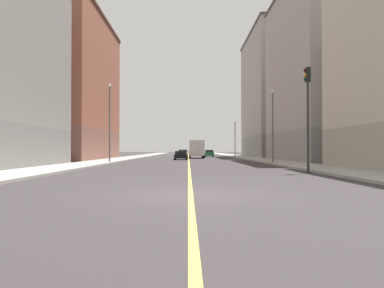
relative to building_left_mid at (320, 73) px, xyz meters
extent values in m
plane|color=#332E30|center=(-16.23, -33.16, -10.89)|extent=(400.00, 400.00, 0.00)
cube|color=#9E9B93|center=(-6.54, 15.84, -10.81)|extent=(3.87, 168.00, 0.15)
cube|color=#9E9B93|center=(-25.91, 15.84, -10.81)|extent=(3.87, 168.00, 0.15)
cube|color=#E5D14C|center=(-16.23, 15.84, -10.88)|extent=(0.16, 154.00, 0.01)
cube|color=gray|center=(0.00, 0.00, -9.07)|extent=(9.21, 20.14, 3.64)
cube|color=#9E9993|center=(0.00, 0.00, 1.61)|extent=(9.21, 20.14, 17.73)
cube|color=gray|center=(0.00, 24.50, -8.95)|extent=(9.21, 22.23, 3.88)
cube|color=#9E9993|center=(0.00, 24.50, 2.59)|extent=(9.21, 22.23, 19.21)
cube|color=#474442|center=(0.00, 24.50, 12.40)|extent=(9.51, 22.53, 0.40)
cube|color=brown|center=(-32.45, 5.86, -8.81)|extent=(9.21, 21.90, 4.15)
cube|color=#93513D|center=(-32.45, 5.86, 0.88)|extent=(9.21, 21.90, 15.23)
cube|color=#42241B|center=(-32.45, 5.86, 8.69)|extent=(9.51, 22.20, 0.40)
cylinder|color=#2D2D2D|center=(-8.88, -22.34, -8.07)|extent=(0.16, 0.16, 5.64)
cube|color=black|center=(-8.88, -22.34, -4.80)|extent=(0.28, 0.32, 0.90)
sphere|color=#320404|center=(-9.04, -22.34, -4.53)|extent=(0.20, 0.20, 0.20)
sphere|color=orange|center=(-9.04, -22.34, -4.81)|extent=(0.20, 0.20, 0.20)
sphere|color=black|center=(-9.04, -22.34, -5.09)|extent=(0.20, 0.20, 0.20)
cylinder|color=#4C4C51|center=(-7.88, -8.56, -7.27)|extent=(0.14, 0.14, 6.94)
sphere|color=#EAEACC|center=(-7.88, -8.56, -3.65)|extent=(0.36, 0.36, 0.36)
cylinder|color=#4C4C51|center=(-24.58, -6.28, -6.79)|extent=(0.14, 0.14, 7.90)
sphere|color=#EAEACC|center=(-24.58, -6.28, -2.69)|extent=(0.36, 0.36, 0.36)
cylinder|color=#4C4C51|center=(-7.88, 20.72, -7.72)|extent=(0.14, 0.14, 6.03)
sphere|color=#EAEACC|center=(-7.88, 20.72, -4.56)|extent=(0.36, 0.36, 0.36)
cube|color=white|center=(-17.25, 25.03, -10.33)|extent=(1.81, 4.26, 0.68)
cube|color=black|center=(-17.25, 25.07, -9.73)|extent=(1.58, 2.06, 0.52)
cylinder|color=black|center=(-18.05, 26.35, -10.57)|extent=(0.23, 0.64, 0.64)
cylinder|color=black|center=(-16.43, 26.33, -10.57)|extent=(0.23, 0.64, 0.64)
cylinder|color=black|center=(-18.08, 23.72, -10.57)|extent=(0.23, 0.64, 0.64)
cylinder|color=black|center=(-16.46, 23.70, -10.57)|extent=(0.23, 0.64, 0.64)
cube|color=black|center=(-17.32, 7.11, -10.39)|extent=(1.87, 4.57, 0.55)
cube|color=black|center=(-17.32, 7.09, -9.89)|extent=(1.62, 2.11, 0.46)
cylinder|color=black|center=(-18.16, 8.51, -10.57)|extent=(0.23, 0.64, 0.64)
cylinder|color=black|center=(-16.51, 8.53, -10.57)|extent=(0.23, 0.64, 0.64)
cylinder|color=black|center=(-18.13, 5.69, -10.57)|extent=(0.23, 0.64, 0.64)
cylinder|color=black|center=(-16.48, 5.70, -10.57)|extent=(0.23, 0.64, 0.64)
cube|color=#1E6B38|center=(-12.20, 25.90, -10.34)|extent=(1.86, 4.33, 0.65)
cube|color=black|center=(-12.20, 25.94, -9.78)|extent=(1.57, 1.98, 0.48)
cylinder|color=black|center=(-12.93, 27.25, -10.57)|extent=(0.24, 0.65, 0.64)
cylinder|color=black|center=(-11.38, 27.19, -10.57)|extent=(0.24, 0.65, 0.64)
cylinder|color=black|center=(-13.02, 24.60, -10.57)|extent=(0.24, 0.65, 0.64)
cylinder|color=black|center=(-11.48, 24.54, -10.57)|extent=(0.24, 0.65, 0.64)
cube|color=beige|center=(-14.91, 18.33, -9.60)|extent=(2.41, 1.87, 1.87)
cube|color=silver|center=(-14.91, 14.78, -9.22)|extent=(2.41, 4.41, 2.44)
cylinder|color=black|center=(-16.01, 17.99, -10.44)|extent=(0.30, 0.90, 0.90)
cylinder|color=black|center=(-13.80, 17.99, -10.44)|extent=(0.30, 0.90, 0.90)
cylinder|color=black|center=(-16.01, 13.85, -10.44)|extent=(0.30, 0.90, 0.90)
cylinder|color=black|center=(-13.80, 13.85, -10.44)|extent=(0.30, 0.90, 0.90)
camera|label=1|loc=(-16.31, -44.97, -9.44)|focal=34.40mm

